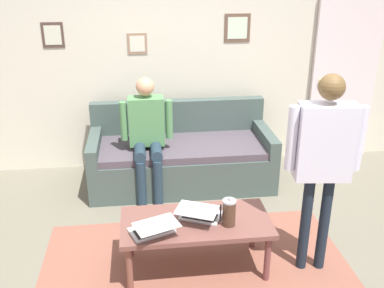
% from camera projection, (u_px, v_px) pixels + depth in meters
% --- Properties ---
extents(ground_plane, '(7.68, 7.68, 0.00)m').
position_uv_depth(ground_plane, '(209.00, 269.00, 3.69)').
color(ground_plane, '#6F6A59').
extents(area_rug, '(2.58, 1.71, 0.01)m').
position_uv_depth(area_rug, '(197.00, 274.00, 3.62)').
color(area_rug, brown).
rests_on(area_rug, ground_plane).
extents(back_wall, '(7.04, 0.11, 2.70)m').
position_uv_depth(back_wall, '(181.00, 55.00, 5.18)').
color(back_wall, beige).
rests_on(back_wall, ground_plane).
extents(interior_door, '(0.82, 0.09, 2.05)m').
position_uv_depth(interior_door, '(344.00, 79.00, 5.45)').
color(interior_door, white).
rests_on(interior_door, ground_plane).
extents(couch, '(2.03, 0.89, 0.88)m').
position_uv_depth(couch, '(181.00, 157.00, 5.04)').
color(couch, '#42524D').
rests_on(couch, ground_plane).
extents(coffee_table, '(1.20, 0.58, 0.45)m').
position_uv_depth(coffee_table, '(196.00, 226.00, 3.56)').
color(coffee_table, brown).
rests_on(coffee_table, ground_plane).
extents(laptop_left, '(0.43, 0.44, 0.13)m').
position_uv_depth(laptop_left, '(199.00, 213.00, 3.55)').
color(laptop_left, silver).
rests_on(laptop_left, coffee_table).
extents(laptop_center, '(0.42, 0.41, 0.12)m').
position_uv_depth(laptop_center, '(153.00, 228.00, 3.35)').
color(laptop_center, silver).
rests_on(laptop_center, coffee_table).
extents(french_press, '(0.13, 0.11, 0.25)m').
position_uv_depth(french_press, '(229.00, 212.00, 3.44)').
color(french_press, '#4C3323').
rests_on(french_press, coffee_table).
extents(person_standing, '(0.58, 0.23, 1.65)m').
position_uv_depth(person_standing, '(324.00, 151.00, 3.31)').
color(person_standing, '#1A2430').
rests_on(person_standing, ground_plane).
extents(person_seated, '(0.55, 0.51, 1.28)m').
position_uv_depth(person_seated, '(147.00, 131.00, 4.63)').
color(person_seated, '#223645').
rests_on(person_seated, ground_plane).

